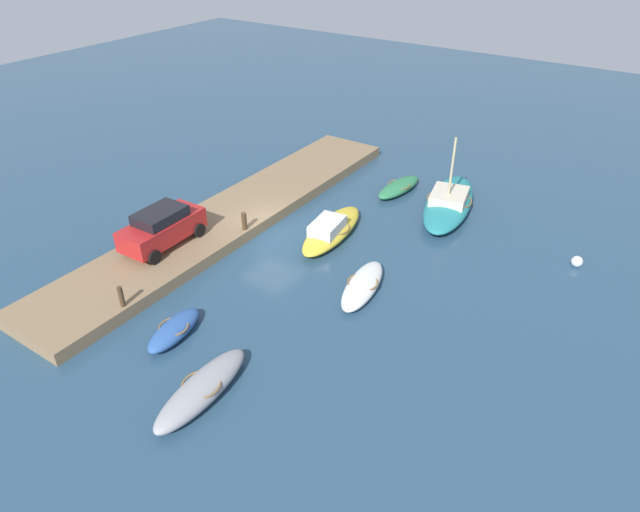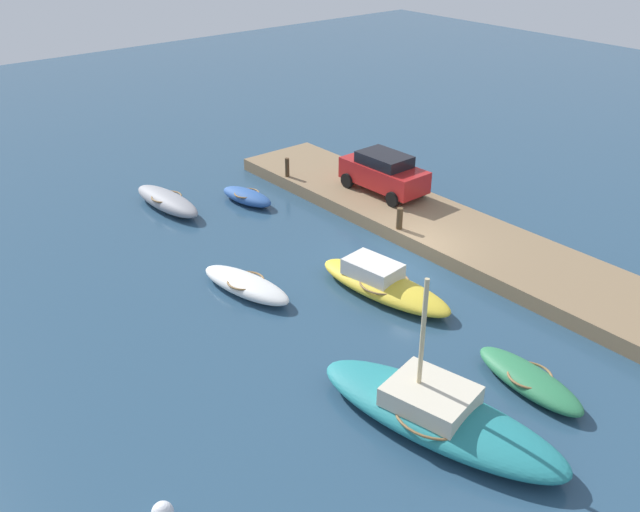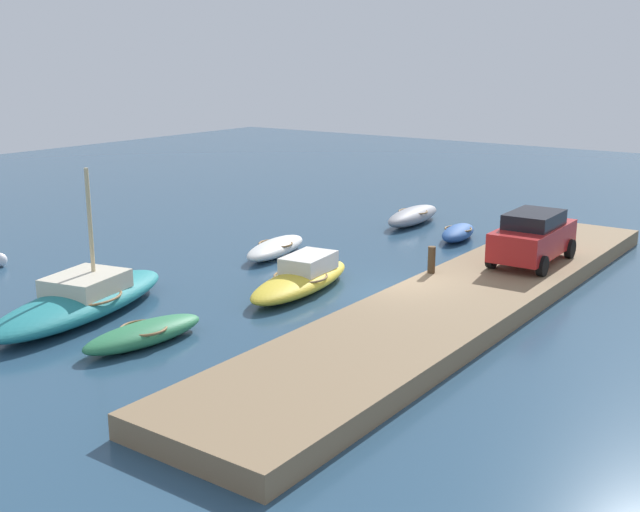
{
  "view_description": "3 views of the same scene",
  "coord_description": "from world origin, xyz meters",
  "px_view_note": "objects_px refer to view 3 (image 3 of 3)",
  "views": [
    {
      "loc": [
        18.2,
        15.17,
        13.65
      ],
      "look_at": [
        1.35,
        3.79,
        0.72
      ],
      "focal_mm": 31.59,
      "sensor_mm": 36.0,
      "label": 1
    },
    {
      "loc": [
        -15.64,
        17.16,
        12.17
      ],
      "look_at": [
        1.3,
        3.22,
        0.58
      ],
      "focal_mm": 39.38,
      "sensor_mm": 36.0,
      "label": 2
    },
    {
      "loc": [
        -20.28,
        -11.76,
        7.22
      ],
      "look_at": [
        -1.36,
        1.9,
        1.25
      ],
      "focal_mm": 44.34,
      "sensor_mm": 36.0,
      "label": 3
    }
  ],
  "objects_px": {
    "rowboat_grey": "(413,216)",
    "marker_buoy": "(0,260)",
    "parked_car": "(533,237)",
    "motorboat_yellow": "(302,278)",
    "rowboat_green": "(144,333)",
    "dinghy_blue": "(458,232)",
    "mooring_post_mid_west": "(519,222)",
    "sailboat_teal": "(82,300)",
    "mooring_post_west": "(432,260)",
    "rowboat_white": "(276,248)"
  },
  "relations": [
    {
      "from": "parked_car",
      "to": "rowboat_grey",
      "type": "bearing_deg",
      "value": 52.92
    },
    {
      "from": "parked_car",
      "to": "marker_buoy",
      "type": "distance_m",
      "value": 18.28
    },
    {
      "from": "mooring_post_west",
      "to": "mooring_post_mid_west",
      "type": "relative_size",
      "value": 0.99
    },
    {
      "from": "mooring_post_west",
      "to": "mooring_post_mid_west",
      "type": "bearing_deg",
      "value": 0.0
    },
    {
      "from": "rowboat_grey",
      "to": "sailboat_teal",
      "type": "bearing_deg",
      "value": 171.17
    },
    {
      "from": "rowboat_white",
      "to": "parked_car",
      "type": "relative_size",
      "value": 1.0
    },
    {
      "from": "sailboat_teal",
      "to": "mooring_post_west",
      "type": "xyz_separation_m",
      "value": [
        8.09,
        -6.79,
        0.49
      ]
    },
    {
      "from": "rowboat_grey",
      "to": "dinghy_blue",
      "type": "relative_size",
      "value": 1.48
    },
    {
      "from": "mooring_post_west",
      "to": "parked_car",
      "type": "xyz_separation_m",
      "value": [
        3.05,
        -2.09,
        0.46
      ]
    },
    {
      "from": "motorboat_yellow",
      "to": "rowboat_grey",
      "type": "xyz_separation_m",
      "value": [
        10.89,
        2.14,
        -0.04
      ]
    },
    {
      "from": "rowboat_white",
      "to": "rowboat_grey",
      "type": "distance_m",
      "value": 8.02
    },
    {
      "from": "mooring_post_mid_west",
      "to": "marker_buoy",
      "type": "height_order",
      "value": "mooring_post_mid_west"
    },
    {
      "from": "rowboat_white",
      "to": "dinghy_blue",
      "type": "bearing_deg",
      "value": -45.57
    },
    {
      "from": "rowboat_white",
      "to": "rowboat_grey",
      "type": "bearing_deg",
      "value": -20.71
    },
    {
      "from": "dinghy_blue",
      "to": "marker_buoy",
      "type": "height_order",
      "value": "dinghy_blue"
    },
    {
      "from": "rowboat_green",
      "to": "mooring_post_mid_west",
      "type": "relative_size",
      "value": 4.21
    },
    {
      "from": "motorboat_yellow",
      "to": "sailboat_teal",
      "type": "height_order",
      "value": "sailboat_teal"
    },
    {
      "from": "rowboat_white",
      "to": "mooring_post_west",
      "type": "xyz_separation_m",
      "value": [
        -0.54,
        -6.72,
        0.67
      ]
    },
    {
      "from": "rowboat_green",
      "to": "sailboat_teal",
      "type": "xyz_separation_m",
      "value": [
        0.53,
        3.14,
        0.19
      ]
    },
    {
      "from": "sailboat_teal",
      "to": "parked_car",
      "type": "relative_size",
      "value": 1.82
    },
    {
      "from": "rowboat_white",
      "to": "mooring_post_mid_west",
      "type": "relative_size",
      "value": 4.56
    },
    {
      "from": "rowboat_green",
      "to": "parked_car",
      "type": "bearing_deg",
      "value": -20.26
    },
    {
      "from": "marker_buoy",
      "to": "rowboat_grey",
      "type": "bearing_deg",
      "value": -28.88
    },
    {
      "from": "rowboat_grey",
      "to": "dinghy_blue",
      "type": "height_order",
      "value": "rowboat_grey"
    },
    {
      "from": "dinghy_blue",
      "to": "rowboat_green",
      "type": "bearing_deg",
      "value": 165.71
    },
    {
      "from": "motorboat_yellow",
      "to": "mooring_post_west",
      "type": "xyz_separation_m",
      "value": [
        2.45,
        -3.24,
        0.56
      ]
    },
    {
      "from": "mooring_post_west",
      "to": "mooring_post_mid_west",
      "type": "distance_m",
      "value": 7.1
    },
    {
      "from": "rowboat_grey",
      "to": "parked_car",
      "type": "bearing_deg",
      "value": -129.8
    },
    {
      "from": "dinghy_blue",
      "to": "marker_buoy",
      "type": "bearing_deg",
      "value": 130.1
    },
    {
      "from": "rowboat_green",
      "to": "mooring_post_mid_west",
      "type": "xyz_separation_m",
      "value": [
        15.72,
        -3.65,
        0.69
      ]
    },
    {
      "from": "rowboat_grey",
      "to": "mooring_post_west",
      "type": "bearing_deg",
      "value": -151.45
    },
    {
      "from": "motorboat_yellow",
      "to": "mooring_post_west",
      "type": "relative_size",
      "value": 6.3
    },
    {
      "from": "rowboat_grey",
      "to": "dinghy_blue",
      "type": "bearing_deg",
      "value": -122.58
    },
    {
      "from": "mooring_post_mid_west",
      "to": "sailboat_teal",
      "type": "bearing_deg",
      "value": 155.92
    },
    {
      "from": "rowboat_green",
      "to": "marker_buoy",
      "type": "xyz_separation_m",
      "value": [
        2.27,
        9.89,
        -0.05
      ]
    },
    {
      "from": "mooring_post_west",
      "to": "mooring_post_mid_west",
      "type": "xyz_separation_m",
      "value": [
        7.1,
        0.0,
        0.0
      ]
    },
    {
      "from": "sailboat_teal",
      "to": "marker_buoy",
      "type": "xyz_separation_m",
      "value": [
        1.74,
        6.76,
        -0.24
      ]
    },
    {
      "from": "parked_car",
      "to": "marker_buoy",
      "type": "xyz_separation_m",
      "value": [
        -9.4,
        15.63,
        -1.19
      ]
    },
    {
      "from": "rowboat_white",
      "to": "parked_car",
      "type": "height_order",
      "value": "parked_car"
    },
    {
      "from": "parked_car",
      "to": "mooring_post_west",
      "type": "bearing_deg",
      "value": 144.32
    },
    {
      "from": "mooring_post_west",
      "to": "marker_buoy",
      "type": "relative_size",
      "value": 1.73
    },
    {
      "from": "dinghy_blue",
      "to": "sailboat_teal",
      "type": "bearing_deg",
      "value": 153.95
    },
    {
      "from": "motorboat_yellow",
      "to": "parked_car",
      "type": "bearing_deg",
      "value": -51.57
    },
    {
      "from": "parked_car",
      "to": "motorboat_yellow",
      "type": "bearing_deg",
      "value": 134.62
    },
    {
      "from": "mooring_post_west",
      "to": "parked_car",
      "type": "height_order",
      "value": "parked_car"
    },
    {
      "from": "rowboat_grey",
      "to": "marker_buoy",
      "type": "bearing_deg",
      "value": 147.14
    },
    {
      "from": "rowboat_white",
      "to": "marker_buoy",
      "type": "distance_m",
      "value": 9.7
    },
    {
      "from": "marker_buoy",
      "to": "rowboat_green",
      "type": "bearing_deg",
      "value": -102.93
    },
    {
      "from": "rowboat_grey",
      "to": "mooring_post_mid_west",
      "type": "bearing_deg",
      "value": -108.02
    },
    {
      "from": "rowboat_white",
      "to": "mooring_post_mid_west",
      "type": "height_order",
      "value": "mooring_post_mid_west"
    }
  ]
}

